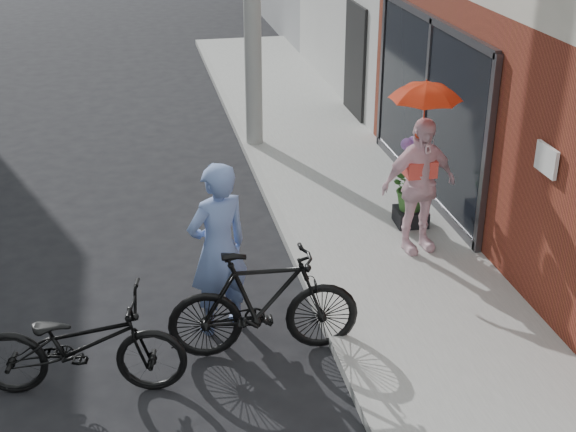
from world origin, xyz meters
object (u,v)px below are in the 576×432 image
object	(u,v)px
officer	(218,249)
kimono_woman	(419,185)
planter	(411,216)
bike_left	(80,344)
bike_right	(264,303)

from	to	relation	value
officer	kimono_woman	bearing A→B (deg)	179.51
officer	planter	size ratio (longest dim) A/B	4.69
kimono_woman	planter	distance (m)	1.03
officer	bike_left	bearing A→B (deg)	6.05
officer	bike_left	distance (m)	1.68
bike_left	officer	bearing A→B (deg)	-50.46
officer	planter	distance (m)	3.39
bike_right	bike_left	bearing A→B (deg)	102.24
bike_right	officer	bearing A→B (deg)	38.45
bike_right	kimono_woman	xyz separation A→B (m)	(2.20, 1.67, 0.39)
bike_left	bike_right	size ratio (longest dim) A/B	1.02
bike_right	planter	size ratio (longest dim) A/B	4.77
bike_left	kimono_woman	bearing A→B (deg)	-54.61
officer	kimono_woman	size ratio (longest dim) A/B	1.11
bike_left	planter	xyz separation A→B (m)	(4.17, 2.63, -0.29)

